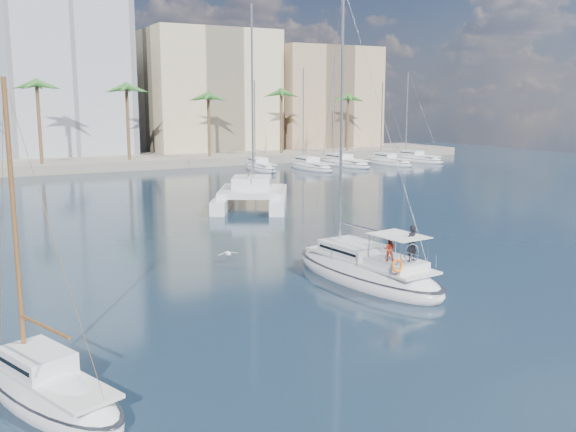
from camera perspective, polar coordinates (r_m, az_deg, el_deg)
ground at (r=34.38m, az=1.51°, el=-4.99°), size 160.00×160.00×0.00m
quay at (r=91.69m, az=-17.76°, el=4.46°), size 120.00×14.00×1.20m
building_beige at (r=106.03m, az=-7.02°, el=10.67°), size 20.00×14.00×20.00m
building_tan_right at (r=113.09m, az=3.01°, el=10.19°), size 18.00×12.00×18.00m
palm_centre at (r=87.39m, az=-17.62°, el=10.58°), size 3.60×3.60×12.30m
palm_right at (r=99.55m, az=2.33°, el=10.94°), size 3.60×3.60×12.30m
main_sloop at (r=32.89m, az=6.96°, el=-4.87°), size 4.33×10.67×15.44m
small_sloop at (r=21.27m, az=-20.47°, el=-14.38°), size 4.55×7.50×10.29m
catamaran at (r=55.96m, az=-3.24°, el=2.11°), size 10.88×13.18×17.23m
seagull at (r=36.56m, az=-5.37°, el=-3.33°), size 1.23×0.53×0.23m
moored_yacht_a at (r=84.60m, az=-2.48°, el=4.09°), size 3.37×9.52×11.90m
moored_yacht_b at (r=85.87m, az=2.03°, el=4.18°), size 3.32×10.83×13.72m
moored_yacht_c at (r=90.96m, az=4.94°, el=4.49°), size 3.98×12.33×15.54m
moored_yacht_d at (r=93.06m, az=8.99°, el=4.53°), size 3.52×9.55×11.90m
moored_yacht_e at (r=98.63m, az=11.31°, el=4.77°), size 4.61×11.11×13.72m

